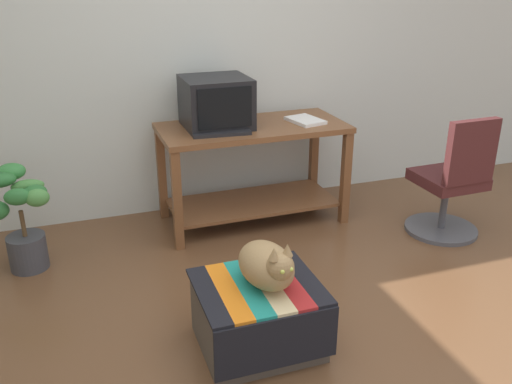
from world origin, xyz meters
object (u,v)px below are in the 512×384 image
Objects in this scene: tv_monitor at (216,103)px; book at (305,120)px; cat at (268,265)px; desk at (253,157)px; potted_plant at (21,222)px; ottoman_with_blanket at (258,316)px; office_chair at (453,185)px; keyboard at (221,133)px.

book is at bearing -9.05° from tv_monitor.
tv_monitor is 1.11× the size of cat.
desk reaches higher than potted_plant.
office_chair is (1.71, 0.75, 0.21)m from ottoman_with_blanket.
keyboard is 1.45m from ottoman_with_blanket.
tv_monitor is at bearing 167.59° from desk.
potted_plant is at bearing -169.17° from tv_monitor.
cat is at bearing 23.10° from office_chair.
book is (0.40, -0.04, 0.25)m from desk.
ottoman_with_blanket is at bearing -133.81° from book.
desk is 1.56m from ottoman_with_blanket.
book is at bearing 13.02° from keyboard.
cat is at bearing -106.55° from desk.
book is (0.67, 0.10, 0.00)m from keyboard.
keyboard is 1.45× the size of book.
tv_monitor is at bearing 11.37° from potted_plant.
tv_monitor is at bearing -28.35° from office_chair.
tv_monitor reaches higher than ottoman_with_blanket.
office_chair is at bearing -15.69° from keyboard.
tv_monitor reaches higher than book.
book is 1.75m from ottoman_with_blanket.
keyboard reaches higher than desk.
desk is at bearing 7.78° from potted_plant.
ottoman_with_blanket is 0.68× the size of office_chair.
keyboard is at bearing 176.16° from book.
potted_plant is (-2.01, -0.18, -0.43)m from book.
book is 1.67m from cat.
potted_plant is at bearing 132.83° from ottoman_with_blanket.
potted_plant is (-1.33, -0.07, -0.43)m from keyboard.
book is 1.14m from office_chair.
tv_monitor is 1.60m from cat.
potted_plant reaches higher than ottoman_with_blanket.
tv_monitor is 0.26m from keyboard.
potted_plant is 2.90m from office_chair.
tv_monitor is (-0.25, 0.05, 0.41)m from desk.
tv_monitor is 1.16× the size of keyboard.
ottoman_with_blanket is (-0.19, -1.31, -0.58)m from keyboard.
tv_monitor reaches higher than potted_plant.
tv_monitor is at bearing 81.96° from ottoman_with_blanket.
cat is at bearing -132.22° from book.
book is at bearing 58.61° from ottoman_with_blanket.
cat is (-0.14, -1.33, -0.29)m from keyboard.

